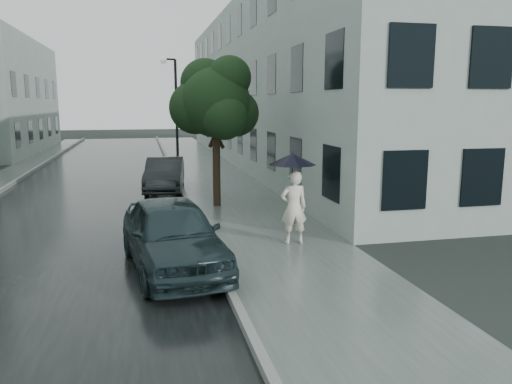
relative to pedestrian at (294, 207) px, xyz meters
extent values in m
plane|color=black|center=(-0.58, -2.00, -0.93)|extent=(120.00, 120.00, 0.00)
cube|color=slate|center=(-0.33, 10.00, -0.92)|extent=(3.50, 60.00, 0.01)
cube|color=slate|center=(-2.16, 10.00, -0.85)|extent=(0.15, 60.00, 0.15)
cube|color=black|center=(-5.66, 10.00, -0.93)|extent=(6.85, 60.00, 0.00)
cube|color=slate|center=(-9.16, 10.00, -0.85)|extent=(0.15, 60.00, 0.15)
cube|color=#97A5A0|center=(4.92, 17.50, 3.57)|extent=(7.00, 36.00, 9.00)
cube|color=black|center=(1.44, 17.50, 3.57)|extent=(0.08, 32.40, 7.20)
cube|color=black|center=(-10.90, 28.00, 3.07)|extent=(0.08, 16.20, 6.40)
imported|color=silver|center=(0.00, 0.00, 0.00)|extent=(0.68, 0.45, 1.84)
cylinder|color=black|center=(-0.05, 0.00, 0.58)|extent=(0.02, 0.02, 0.99)
cone|color=black|center=(-0.05, 0.00, 1.21)|extent=(1.21, 1.21, 0.28)
cylinder|color=black|center=(-0.05, 0.00, 1.37)|extent=(0.02, 0.02, 0.08)
cylinder|color=black|center=(-0.05, 0.00, 0.05)|extent=(0.03, 0.03, 0.06)
cylinder|color=#332619|center=(-1.18, 5.10, 0.38)|extent=(0.26, 0.26, 2.62)
sphere|color=#1B3719|center=(-1.18, 5.10, 2.58)|extent=(2.33, 2.33, 2.33)
sphere|color=#1B3719|center=(-0.46, 5.36, 2.22)|extent=(1.61, 1.61, 1.61)
sphere|color=#1B3719|center=(-1.81, 5.46, 2.41)|extent=(1.79, 1.79, 1.79)
sphere|color=#1B3719|center=(-1.01, 4.47, 2.13)|extent=(1.51, 1.51, 1.51)
sphere|color=#1B3719|center=(-1.45, 5.63, 3.21)|extent=(1.70, 1.70, 1.70)
sphere|color=#1B3719|center=(-0.74, 4.92, 3.39)|extent=(1.44, 1.44, 1.44)
cylinder|color=black|center=(-2.03, 11.66, 1.78)|extent=(0.12, 0.12, 5.42)
cylinder|color=black|center=(-2.03, 11.66, -0.83)|extent=(0.28, 0.28, 0.20)
cylinder|color=black|center=(-2.27, 11.60, 4.50)|extent=(0.50, 0.21, 0.08)
sphere|color=silver|center=(-2.56, 11.52, 4.45)|extent=(0.32, 0.32, 0.32)
imported|color=#1B2A2D|center=(-3.07, -1.31, -0.17)|extent=(2.39, 4.64, 1.51)
imported|color=black|center=(-2.78, 8.51, -0.26)|extent=(1.87, 4.17, 1.33)
camera|label=1|loc=(-3.63, -11.64, 2.56)|focal=35.00mm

